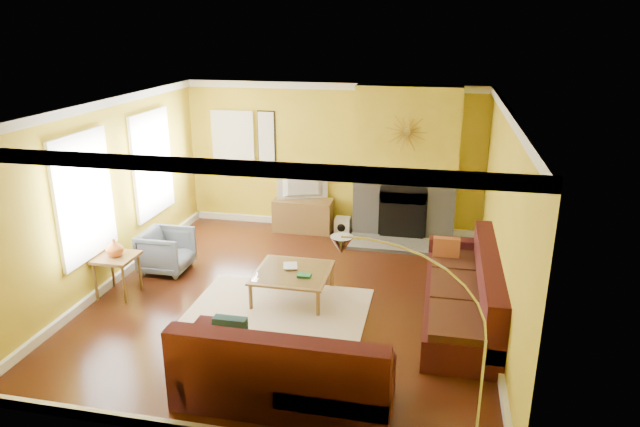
% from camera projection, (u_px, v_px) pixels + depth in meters
% --- Properties ---
extents(floor, '(5.50, 6.00, 0.02)m').
position_uv_depth(floor, '(293.00, 297.00, 8.13)').
color(floor, '#4D2110').
rests_on(floor, ground).
extents(ceiling, '(5.50, 6.00, 0.02)m').
position_uv_depth(ceiling, '(290.00, 105.00, 7.26)').
color(ceiling, white).
rests_on(ceiling, ground).
extents(wall_back, '(5.50, 0.02, 2.70)m').
position_uv_depth(wall_back, '(333.00, 157.00, 10.48)').
color(wall_back, gold).
rests_on(wall_back, ground).
extents(wall_front, '(5.50, 0.02, 2.70)m').
position_uv_depth(wall_front, '(203.00, 313.00, 4.90)').
color(wall_front, gold).
rests_on(wall_front, ground).
extents(wall_left, '(0.02, 6.00, 2.70)m').
position_uv_depth(wall_left, '(107.00, 195.00, 8.23)').
color(wall_left, gold).
rests_on(wall_left, ground).
extents(wall_right, '(0.02, 6.00, 2.70)m').
position_uv_depth(wall_right, '(504.00, 221.00, 7.15)').
color(wall_right, gold).
rests_on(wall_right, ground).
extents(baseboard, '(5.50, 6.00, 0.12)m').
position_uv_depth(baseboard, '(293.00, 293.00, 8.11)').
color(baseboard, white).
rests_on(baseboard, floor).
extents(crown_molding, '(5.50, 6.00, 0.12)m').
position_uv_depth(crown_molding, '(290.00, 111.00, 7.28)').
color(crown_molding, white).
rests_on(crown_molding, ceiling).
extents(window_left_near, '(0.06, 1.22, 1.72)m').
position_uv_depth(window_left_near, '(151.00, 164.00, 9.38)').
color(window_left_near, white).
rests_on(window_left_near, wall_left).
extents(window_left_far, '(0.06, 1.22, 1.72)m').
position_uv_depth(window_left_far, '(83.00, 197.00, 7.62)').
color(window_left_far, white).
rests_on(window_left_far, wall_left).
extents(window_back, '(0.82, 0.06, 1.22)m').
position_uv_depth(window_back, '(233.00, 143.00, 10.74)').
color(window_back, white).
rests_on(window_back, wall_back).
extents(wall_art, '(0.34, 0.04, 1.14)m').
position_uv_depth(wall_art, '(266.00, 142.00, 10.61)').
color(wall_art, white).
rests_on(wall_art, wall_back).
extents(fireplace, '(1.80, 0.40, 2.70)m').
position_uv_depth(fireplace, '(406.00, 164.00, 10.02)').
color(fireplace, gray).
rests_on(fireplace, floor).
extents(mantel, '(1.92, 0.22, 0.08)m').
position_uv_depth(mantel, '(405.00, 172.00, 9.83)').
color(mantel, white).
rests_on(mantel, fireplace).
extents(hearth, '(1.80, 0.70, 0.06)m').
position_uv_depth(hearth, '(400.00, 245.00, 9.94)').
color(hearth, gray).
rests_on(hearth, floor).
extents(sunburst, '(0.70, 0.04, 0.70)m').
position_uv_depth(sunburst, '(407.00, 132.00, 9.62)').
color(sunburst, olive).
rests_on(sunburst, fireplace).
extents(rug, '(2.40, 1.80, 0.02)m').
position_uv_depth(rug, '(278.00, 311.00, 7.71)').
color(rug, beige).
rests_on(rug, floor).
extents(sectional_sofa, '(3.35, 3.98, 0.90)m').
position_uv_depth(sectional_sofa, '(362.00, 298.00, 7.11)').
color(sectional_sofa, '#441517').
rests_on(sectional_sofa, floor).
extents(coffee_table, '(1.04, 1.04, 0.41)m').
position_uv_depth(coffee_table, '(293.00, 284.00, 8.05)').
color(coffee_table, white).
rests_on(coffee_table, floor).
extents(media_console, '(1.08, 0.49, 0.60)m').
position_uv_depth(media_console, '(303.00, 215.00, 10.61)').
color(media_console, brown).
rests_on(media_console, floor).
extents(tv, '(0.92, 0.44, 0.54)m').
position_uv_depth(tv, '(303.00, 186.00, 10.43)').
color(tv, black).
rests_on(tv, media_console).
extents(subwoofer, '(0.28, 0.28, 0.28)m').
position_uv_depth(subwoofer, '(343.00, 225.00, 10.56)').
color(subwoofer, white).
rests_on(subwoofer, floor).
extents(armchair, '(0.73, 0.71, 0.66)m').
position_uv_depth(armchair, '(167.00, 251.00, 8.88)').
color(armchair, slate).
rests_on(armchair, floor).
extents(side_table, '(0.55, 0.55, 0.60)m').
position_uv_depth(side_table, '(118.00, 275.00, 8.09)').
color(side_table, brown).
rests_on(side_table, floor).
extents(vase, '(0.24, 0.24, 0.26)m').
position_uv_depth(vase, '(114.00, 248.00, 7.96)').
color(vase, orange).
rests_on(vase, side_table).
extents(book, '(0.25, 0.30, 0.03)m').
position_uv_depth(book, '(284.00, 266.00, 8.10)').
color(book, white).
rests_on(book, coffee_table).
extents(arc_lamp, '(1.31, 0.36, 2.05)m').
position_uv_depth(arc_lamp, '(416.00, 355.00, 4.85)').
color(arc_lamp, silver).
rests_on(arc_lamp, floor).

